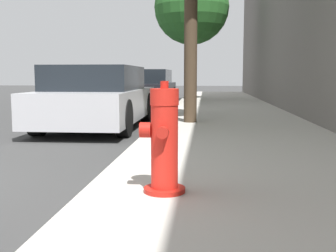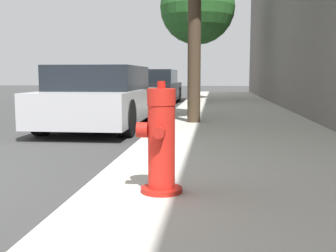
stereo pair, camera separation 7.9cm
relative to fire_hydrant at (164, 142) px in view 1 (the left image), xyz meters
name	(u,v)px [view 1 (the left image)]	position (x,y,z in m)	size (l,w,h in m)	color
sidewalk_slab	(270,196)	(0.82, 0.23, -0.46)	(2.90, 40.00, 0.16)	#B7B2A8
fire_hydrant	(164,142)	(0.00, 0.00, 0.00)	(0.34, 0.34, 0.83)	red
parked_car_near	(98,98)	(-1.80, 5.05, 0.06)	(1.70, 4.07, 1.21)	#B7B7BC
parked_car_mid	(148,88)	(-1.75, 11.70, 0.07)	(1.70, 4.33, 1.23)	black
street_tree_far	(192,7)	(-0.26, 12.73, 2.98)	(2.74, 2.74, 4.74)	#423323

